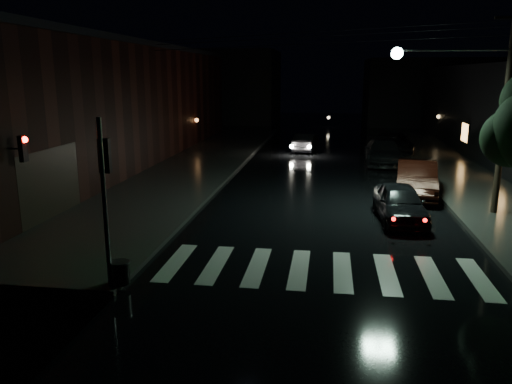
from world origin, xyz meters
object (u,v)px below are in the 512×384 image
at_px(parked_car_b, 416,179).
at_px(parked_car_a, 400,203).
at_px(parked_car_d, 394,143).
at_px(parked_car_c, 383,152).
at_px(oncoming_car, 306,142).

bearing_deg(parked_car_b, parked_car_a, -99.12).
bearing_deg(parked_car_d, parked_car_c, -103.16).
bearing_deg(parked_car_c, parked_car_d, 76.50).
bearing_deg(parked_car_a, parked_car_b, 69.59).
bearing_deg(oncoming_car, parked_car_b, 119.81).
distance_m(parked_car_a, parked_car_d, 17.01).
xyz_separation_m(parked_car_a, oncoming_car, (-4.30, 16.96, -0.04)).
bearing_deg(parked_car_b, parked_car_c, 101.87).
relative_size(parked_car_b, oncoming_car, 1.21).
height_order(parked_car_b, oncoming_car, parked_car_b).
relative_size(parked_car_a, parked_car_c, 0.78).
height_order(parked_car_c, parked_car_d, parked_car_c).
xyz_separation_m(parked_car_a, parked_car_b, (1.23, 4.06, 0.10)).
bearing_deg(oncoming_car, parked_car_d, -173.87).
xyz_separation_m(parked_car_b, parked_car_d, (0.57, 12.85, -0.07)).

